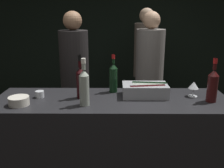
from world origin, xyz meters
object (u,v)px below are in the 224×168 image
at_px(ice_bin_with_bottles, 146,89).
at_px(candle_votive, 40,94).
at_px(person_in_hoodie, 75,80).
at_px(person_grey_polo, 149,76).
at_px(red_wine_bottle_tall, 213,85).
at_px(red_wine_bottle_burgundy, 113,77).
at_px(red_wine_bottle_black_foil, 81,81).
at_px(white_wine_bottle, 84,86).
at_px(person_blond_tee, 145,64).
at_px(wine_glass, 194,86).
at_px(bowl_white, 19,101).

height_order(ice_bin_with_bottles, candle_votive, ice_bin_with_bottles).
xyz_separation_m(person_in_hoodie, person_grey_polo, (0.90, 0.23, -0.00)).
relative_size(red_wine_bottle_tall, person_in_hoodie, 0.19).
bearing_deg(red_wine_bottle_tall, red_wine_bottle_burgundy, 162.51).
height_order(red_wine_bottle_tall, person_grey_polo, person_grey_polo).
bearing_deg(ice_bin_with_bottles, person_grey_polo, 80.38).
distance_m(red_wine_bottle_black_foil, person_in_hoodie, 0.89).
height_order(white_wine_bottle, person_blond_tee, person_blond_tee).
distance_m(candle_votive, person_in_hoodie, 0.86).
xyz_separation_m(red_wine_bottle_tall, person_grey_polo, (-0.33, 1.16, -0.22)).
distance_m(red_wine_bottle_black_foil, red_wine_bottle_burgundy, 0.31).
bearing_deg(wine_glass, candle_votive, -178.46).
height_order(white_wine_bottle, person_grey_polo, person_grey_polo).
relative_size(candle_votive, person_in_hoodie, 0.04).
relative_size(bowl_white, red_wine_bottle_burgundy, 0.47).
distance_m(ice_bin_with_bottles, red_wine_bottle_burgundy, 0.31).
bearing_deg(ice_bin_with_bottles, red_wine_bottle_tall, -14.23).
height_order(red_wine_bottle_black_foil, red_wine_bottle_burgundy, red_wine_bottle_black_foil).
height_order(wine_glass, person_grey_polo, person_grey_polo).
height_order(ice_bin_with_bottles, person_grey_polo, person_grey_polo).
distance_m(ice_bin_with_bottles, red_wine_bottle_black_foil, 0.55).
bearing_deg(wine_glass, person_blond_tee, 97.36).
xyz_separation_m(ice_bin_with_bottles, person_grey_polo, (0.17, 1.03, -0.14)).
bearing_deg(bowl_white, red_wine_bottle_black_foil, 20.53).
relative_size(wine_glass, red_wine_bottle_tall, 0.37).
distance_m(white_wine_bottle, red_wine_bottle_black_foil, 0.18).
distance_m(ice_bin_with_bottles, bowl_white, 1.02).
bearing_deg(person_blond_tee, red_wine_bottle_tall, 12.46).
height_order(wine_glass, red_wine_bottle_tall, red_wine_bottle_tall).
bearing_deg(red_wine_bottle_black_foil, candle_votive, 178.64).
xyz_separation_m(candle_votive, person_blond_tee, (1.08, 1.65, -0.08)).
xyz_separation_m(wine_glass, person_in_hoodie, (-1.13, 0.80, -0.17)).
bearing_deg(person_in_hoodie, bowl_white, -55.65).
height_order(person_in_hoodie, person_blond_tee, person_blond_tee).
height_order(red_wine_bottle_tall, person_in_hoodie, person_in_hoodie).
bearing_deg(red_wine_bottle_tall, white_wine_bottle, -174.94).
bearing_deg(red_wine_bottle_black_foil, red_wine_bottle_burgundy, 31.45).
bearing_deg(candle_votive, wine_glass, 1.54).
relative_size(bowl_white, red_wine_bottle_tall, 0.45).
xyz_separation_m(white_wine_bottle, person_grey_polo, (0.67, 1.24, -0.23)).
relative_size(red_wine_bottle_black_foil, person_in_hoodie, 0.20).
bearing_deg(red_wine_bottle_black_foil, person_in_hoodie, 102.16).
distance_m(wine_glass, person_blond_tee, 1.64).
bearing_deg(red_wine_bottle_burgundy, ice_bin_with_bottles, -23.19).
bearing_deg(red_wine_bottle_tall, ice_bin_with_bottles, 165.77).
height_order(red_wine_bottle_burgundy, person_blond_tee, person_blond_tee).
height_order(white_wine_bottle, red_wine_bottle_tall, white_wine_bottle).
relative_size(red_wine_bottle_burgundy, person_blond_tee, 0.18).
bearing_deg(wine_glass, bowl_white, -171.30).
relative_size(bowl_white, person_in_hoodie, 0.09).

